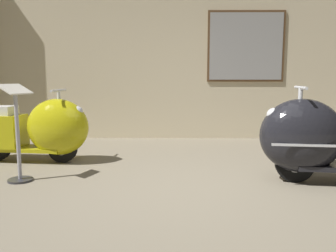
% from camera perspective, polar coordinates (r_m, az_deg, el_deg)
% --- Properties ---
extents(ground_plane, '(60.00, 60.00, 0.00)m').
position_cam_1_polar(ground_plane, '(3.55, 3.21, -11.42)').
color(ground_plane, gray).
extents(showroom_back_wall, '(18.00, 0.63, 3.28)m').
position_cam_1_polar(showroom_back_wall, '(6.83, 0.90, 11.82)').
color(showroom_back_wall, beige).
rests_on(showroom_back_wall, ground).
extents(scooter_0, '(1.71, 0.65, 1.02)m').
position_cam_1_polar(scooter_0, '(5.16, -20.35, -0.49)').
color(scooter_0, black).
rests_on(scooter_0, ground).
extents(scooter_1, '(1.82, 0.71, 1.09)m').
position_cam_1_polar(scooter_1, '(4.25, 24.81, -2.05)').
color(scooter_1, black).
rests_on(scooter_1, ground).
extents(info_stanchion, '(0.33, 0.38, 1.11)m').
position_cam_1_polar(info_stanchion, '(4.28, -23.41, -2.32)').
color(info_stanchion, '#333338').
rests_on(info_stanchion, ground).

